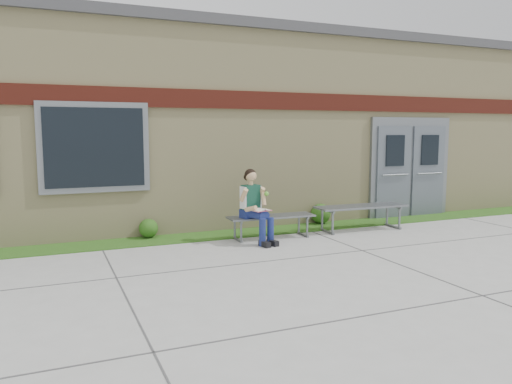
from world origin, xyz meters
name	(u,v)px	position (x,y,z in m)	size (l,w,h in m)	color
ground	(326,264)	(0.00, 0.00, 0.00)	(80.00, 80.00, 0.00)	#9E9E99
grass_strip	(258,232)	(0.00, 2.60, 0.01)	(16.00, 0.80, 0.02)	#274913
school_building	(206,127)	(0.00, 5.99, 2.10)	(16.20, 6.22, 4.20)	beige
bench_left	(271,221)	(0.01, 2.00, 0.33)	(1.66, 0.52, 0.43)	slate
bench_right	(361,211)	(2.01, 2.00, 0.39)	(1.95, 0.62, 0.50)	slate
girl	(255,205)	(-0.40, 1.80, 0.68)	(0.52, 0.83, 1.32)	navy
shrub_mid	(148,228)	(-2.11, 2.85, 0.20)	(0.35, 0.35, 0.35)	#274913
shrub_east	(321,214)	(1.57, 2.85, 0.23)	(0.42, 0.42, 0.42)	#274913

